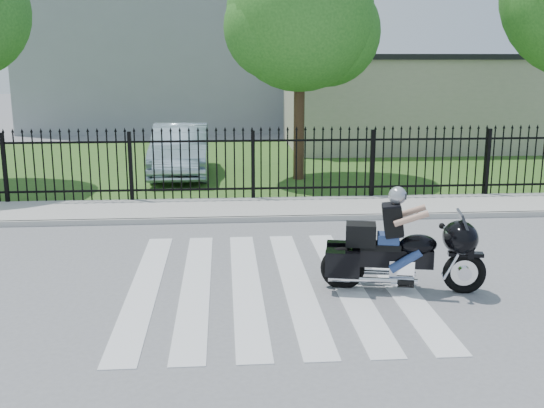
{
  "coord_description": "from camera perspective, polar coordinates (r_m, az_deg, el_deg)",
  "views": [
    {
      "loc": [
        -0.73,
        -9.59,
        3.49
      ],
      "look_at": [
        0.11,
        1.36,
        1.0
      ],
      "focal_mm": 42.0,
      "sensor_mm": 36.0,
      "label": 1
    }
  ],
  "objects": [
    {
      "name": "ground",
      "position": [
        10.23,
        -0.05,
        -7.17
      ],
      "size": [
        120.0,
        120.0,
        0.0
      ],
      "primitive_type": "plane",
      "color": "slate",
      "rests_on": "ground"
    },
    {
      "name": "sidewalk",
      "position": [
        15.01,
        -1.51,
        -0.44
      ],
      "size": [
        40.0,
        2.0,
        0.12
      ],
      "primitive_type": "cube",
      "color": "#ADAAA3",
      "rests_on": "ground"
    },
    {
      "name": "curb",
      "position": [
        14.03,
        -1.3,
        -1.37
      ],
      "size": [
        40.0,
        0.12,
        0.12
      ],
      "primitive_type": "cube",
      "color": "#ADAAA3",
      "rests_on": "ground"
    },
    {
      "name": "parked_car",
      "position": [
        19.71,
        -8.19,
        4.81
      ],
      "size": [
        1.69,
        4.75,
        1.56
      ],
      "primitive_type": "imported",
      "rotation": [
        0.0,
        0.0,
        0.01
      ],
      "color": "#9CB4C4",
      "rests_on": "grass_strip"
    },
    {
      "name": "building_tall",
      "position": [
        35.75,
        -8.4,
        16.69
      ],
      "size": [
        15.0,
        10.0,
        12.0
      ],
      "primitive_type": "cube",
      "color": "gray",
      "rests_on": "ground"
    },
    {
      "name": "building_low",
      "position": [
        26.79,
        12.52,
        8.77
      ],
      "size": [
        10.0,
        6.0,
        3.5
      ],
      "primitive_type": "cube",
      "color": "#BFB29F",
      "rests_on": "ground"
    },
    {
      "name": "building_low_roof",
      "position": [
        26.73,
        12.71,
        12.72
      ],
      "size": [
        10.2,
        6.2,
        0.2
      ],
      "primitive_type": "cube",
      "color": "black",
      "rests_on": "building_low"
    },
    {
      "name": "grass_strip",
      "position": [
        21.88,
        -2.45,
        3.62
      ],
      "size": [
        40.0,
        12.0,
        0.02
      ],
      "primitive_type": "cube",
      "color": "#2B5B1F",
      "rests_on": "ground"
    },
    {
      "name": "motorcycle_rider",
      "position": [
        9.96,
        11.28,
        -3.85
      ],
      "size": [
        2.5,
        1.16,
        1.67
      ],
      "rotation": [
        0.0,
        0.0,
        -0.2
      ],
      "color": "black",
      "rests_on": "ground"
    },
    {
      "name": "crosswalk",
      "position": [
        10.23,
        -0.05,
        -7.14
      ],
      "size": [
        5.0,
        5.5,
        0.01
      ],
      "primitive_type": null,
      "color": "silver",
      "rests_on": "ground"
    },
    {
      "name": "iron_fence",
      "position": [
        15.82,
        -1.71,
        3.36
      ],
      "size": [
        26.0,
        0.04,
        1.8
      ],
      "color": "black",
      "rests_on": "ground"
    },
    {
      "name": "tree_mid",
      "position": [
        18.76,
        2.53,
        16.37
      ],
      "size": [
        4.2,
        4.2,
        6.78
      ],
      "color": "#382316",
      "rests_on": "ground"
    }
  ]
}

